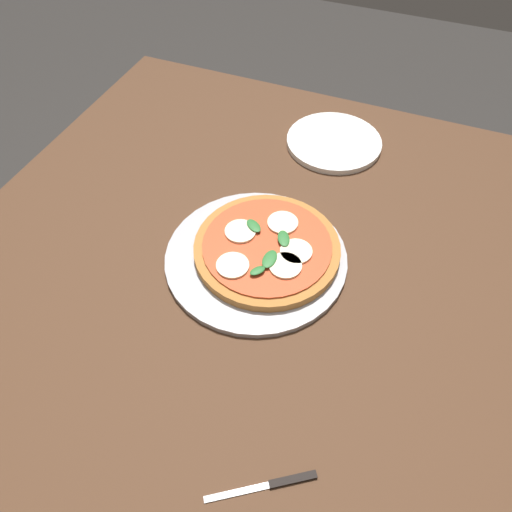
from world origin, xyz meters
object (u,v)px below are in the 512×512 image
(dining_table, at_px, (231,311))
(serving_tray, at_px, (256,257))
(pizza, at_px, (267,248))
(knife, at_px, (276,483))
(plate_white, at_px, (334,142))

(dining_table, distance_m, serving_tray, 0.12)
(pizza, bearing_deg, knife, -157.24)
(plate_white, bearing_deg, serving_tray, 174.29)
(pizza, distance_m, plate_white, 0.39)
(pizza, bearing_deg, serving_tray, 135.61)
(dining_table, distance_m, plate_white, 0.50)
(pizza, height_order, knife, pizza)
(pizza, xyz_separation_m, knife, (-0.39, -0.16, -0.02))
(serving_tray, xyz_separation_m, pizza, (0.02, -0.02, 0.02))
(plate_white, height_order, knife, plate_white)
(dining_table, bearing_deg, serving_tray, -16.69)
(serving_tray, relative_size, knife, 2.52)
(dining_table, distance_m, knife, 0.37)
(dining_table, bearing_deg, plate_white, -7.54)
(dining_table, relative_size, serving_tray, 3.87)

